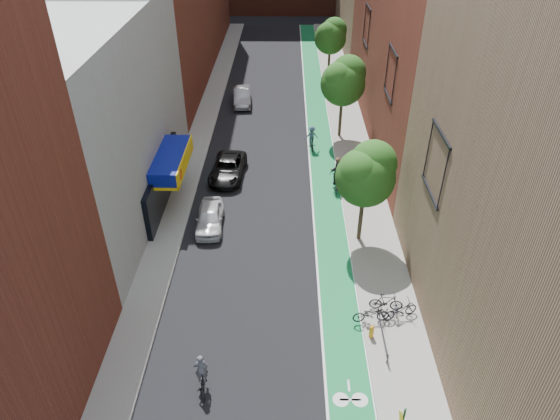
{
  "coord_description": "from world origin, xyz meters",
  "views": [
    {
      "loc": [
        1.22,
        -13.82,
        18.5
      ],
      "look_at": [
        0.86,
        10.94,
        1.5
      ],
      "focal_mm": 32.0,
      "sensor_mm": 36.0,
      "label": 1
    }
  ],
  "objects_px": {
    "fire_hydrant": "(372,331)",
    "cyclist_lane_mid": "(337,180)",
    "cyclist_lead": "(202,378)",
    "parked_car_white": "(210,217)",
    "cyclist_lane_far": "(312,139)",
    "parked_car_silver": "(242,96)",
    "cyclist_lane_near": "(336,174)",
    "parked_car_black": "(228,168)"
  },
  "relations": [
    {
      "from": "parked_car_white",
      "to": "parked_car_silver",
      "type": "relative_size",
      "value": 0.88
    },
    {
      "from": "parked_car_silver",
      "to": "cyclist_lane_mid",
      "type": "distance_m",
      "value": 17.12
    },
    {
      "from": "fire_hydrant",
      "to": "parked_car_black",
      "type": "bearing_deg",
      "value": 118.9
    },
    {
      "from": "cyclist_lane_near",
      "to": "cyclist_lane_far",
      "type": "distance_m",
      "value": 5.83
    },
    {
      "from": "cyclist_lead",
      "to": "cyclist_lane_near",
      "type": "relative_size",
      "value": 0.86
    },
    {
      "from": "cyclist_lane_near",
      "to": "cyclist_lane_far",
      "type": "relative_size",
      "value": 1.16
    },
    {
      "from": "parked_car_white",
      "to": "cyclist_lane_mid",
      "type": "relative_size",
      "value": 1.91
    },
    {
      "from": "cyclist_lane_far",
      "to": "parked_car_black",
      "type": "bearing_deg",
      "value": 27.9
    },
    {
      "from": "parked_car_white",
      "to": "parked_car_silver",
      "type": "xyz_separation_m",
      "value": [
        0.49,
        19.71,
        0.06
      ]
    },
    {
      "from": "fire_hydrant",
      "to": "cyclist_lane_mid",
      "type": "bearing_deg",
      "value": 92.58
    },
    {
      "from": "cyclist_lead",
      "to": "fire_hydrant",
      "type": "relative_size",
      "value": 2.79
    },
    {
      "from": "cyclist_lead",
      "to": "cyclist_lane_mid",
      "type": "relative_size",
      "value": 0.92
    },
    {
      "from": "parked_car_white",
      "to": "parked_car_black",
      "type": "height_order",
      "value": "same"
    },
    {
      "from": "parked_car_white",
      "to": "parked_car_silver",
      "type": "bearing_deg",
      "value": 85.88
    },
    {
      "from": "parked_car_white",
      "to": "cyclist_lane_near",
      "type": "distance_m",
      "value": 9.55
    },
    {
      "from": "parked_car_white",
      "to": "parked_car_black",
      "type": "bearing_deg",
      "value": 82.71
    },
    {
      "from": "parked_car_white",
      "to": "cyclist_lane_far",
      "type": "height_order",
      "value": "cyclist_lane_far"
    },
    {
      "from": "parked_car_silver",
      "to": "fire_hydrant",
      "type": "distance_m",
      "value": 29.81
    },
    {
      "from": "fire_hydrant",
      "to": "cyclist_lane_far",
      "type": "bearing_deg",
      "value": 96.16
    },
    {
      "from": "cyclist_lead",
      "to": "parked_car_white",
      "type": "bearing_deg",
      "value": -95.71
    },
    {
      "from": "cyclist_lane_near",
      "to": "cyclist_lane_mid",
      "type": "xyz_separation_m",
      "value": [
        -0.0,
        -0.49,
        -0.25
      ]
    },
    {
      "from": "cyclist_lane_near",
      "to": "parked_car_black",
      "type": "bearing_deg",
      "value": -16.62
    },
    {
      "from": "parked_car_silver",
      "to": "parked_car_black",
      "type": "bearing_deg",
      "value": -94.84
    },
    {
      "from": "parked_car_silver",
      "to": "cyclist_lead",
      "type": "height_order",
      "value": "cyclist_lead"
    },
    {
      "from": "parked_car_silver",
      "to": "cyclist_lead",
      "type": "relative_size",
      "value": 2.34
    },
    {
      "from": "parked_car_white",
      "to": "cyclist_lead",
      "type": "distance_m",
      "value": 11.78
    },
    {
      "from": "parked_car_black",
      "to": "cyclist_lane_far",
      "type": "bearing_deg",
      "value": 39.65
    },
    {
      "from": "parked_car_black",
      "to": "cyclist_lane_near",
      "type": "relative_size",
      "value": 2.18
    },
    {
      "from": "cyclist_lane_far",
      "to": "fire_hydrant",
      "type": "distance_m",
      "value": 19.57
    },
    {
      "from": "parked_car_black",
      "to": "cyclist_lane_far",
      "type": "relative_size",
      "value": 2.53
    },
    {
      "from": "cyclist_lead",
      "to": "fire_hydrant",
      "type": "xyz_separation_m",
      "value": [
        7.6,
        2.8,
        -0.12
      ]
    },
    {
      "from": "parked_car_silver",
      "to": "cyclist_lane_far",
      "type": "relative_size",
      "value": 2.33
    },
    {
      "from": "parked_car_black",
      "to": "fire_hydrant",
      "type": "height_order",
      "value": "parked_car_black"
    },
    {
      "from": "parked_car_silver",
      "to": "fire_hydrant",
      "type": "relative_size",
      "value": 6.53
    },
    {
      "from": "parked_car_black",
      "to": "cyclist_lane_mid",
      "type": "distance_m",
      "value": 7.89
    },
    {
      "from": "parked_car_black",
      "to": "parked_car_silver",
      "type": "xyz_separation_m",
      "value": [
        0.0,
        13.59,
        0.06
      ]
    },
    {
      "from": "parked_car_white",
      "to": "fire_hydrant",
      "type": "relative_size",
      "value": 5.77
    },
    {
      "from": "parked_car_silver",
      "to": "cyclist_lead",
      "type": "xyz_separation_m",
      "value": [
        0.7,
        -31.43,
        -0.11
      ]
    },
    {
      "from": "cyclist_lane_mid",
      "to": "fire_hydrant",
      "type": "xyz_separation_m",
      "value": [
        0.6,
        -13.34,
        -0.25
      ]
    },
    {
      "from": "cyclist_lane_mid",
      "to": "cyclist_lane_far",
      "type": "relative_size",
      "value": 1.08
    },
    {
      "from": "parked_car_black",
      "to": "cyclist_lane_far",
      "type": "xyz_separation_m",
      "value": [
        6.2,
        4.42,
        0.16
      ]
    },
    {
      "from": "cyclist_lead",
      "to": "fire_hydrant",
      "type": "height_order",
      "value": "cyclist_lead"
    }
  ]
}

